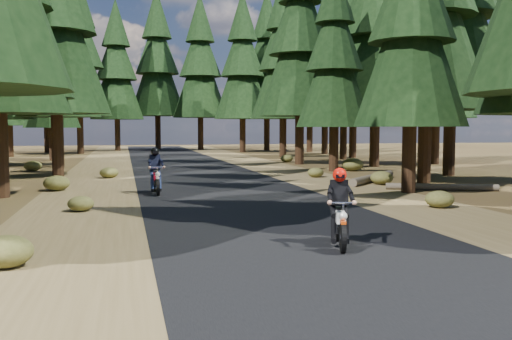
{
  "coord_description": "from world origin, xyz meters",
  "views": [
    {
      "loc": [
        -3.42,
        -13.25,
        2.24
      ],
      "look_at": [
        0.0,
        1.5,
        1.1
      ],
      "focal_mm": 40.0,
      "sensor_mm": 36.0,
      "label": 1
    }
  ],
  "objects_px": {
    "log_near": "(373,178)",
    "log_far": "(441,187)",
    "rider_follow": "(156,179)",
    "rider_lead": "(340,221)"
  },
  "relations": [
    {
      "from": "rider_lead",
      "to": "rider_follow",
      "type": "relative_size",
      "value": 0.98
    },
    {
      "from": "rider_follow",
      "to": "log_far",
      "type": "bearing_deg",
      "value": 170.63
    },
    {
      "from": "log_far",
      "to": "rider_lead",
      "type": "xyz_separation_m",
      "value": [
        -7.08,
        -8.24,
        0.38
      ]
    },
    {
      "from": "rider_lead",
      "to": "rider_follow",
      "type": "height_order",
      "value": "rider_follow"
    },
    {
      "from": "rider_lead",
      "to": "rider_follow",
      "type": "xyz_separation_m",
      "value": [
        -2.88,
        9.39,
        0.03
      ]
    },
    {
      "from": "log_near",
      "to": "rider_follow",
      "type": "xyz_separation_m",
      "value": [
        -8.95,
        -2.39,
        0.36
      ]
    },
    {
      "from": "rider_follow",
      "to": "log_near",
      "type": "bearing_deg",
      "value": -167.87
    },
    {
      "from": "log_near",
      "to": "log_far",
      "type": "distance_m",
      "value": 3.67
    },
    {
      "from": "log_near",
      "to": "rider_follow",
      "type": "bearing_deg",
      "value": 147.37
    },
    {
      "from": "log_far",
      "to": "rider_follow",
      "type": "height_order",
      "value": "rider_follow"
    }
  ]
}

